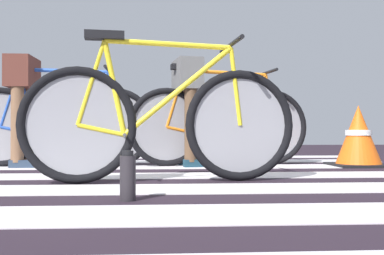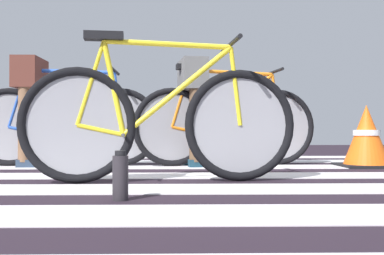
% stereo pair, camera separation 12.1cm
% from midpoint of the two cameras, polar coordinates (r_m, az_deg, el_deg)
% --- Properties ---
extents(ground, '(18.00, 14.00, 0.02)m').
position_cam_midpoint_polar(ground, '(3.41, -7.99, -6.02)').
color(ground, black).
extents(crosswalk_markings, '(5.45, 5.01, 0.00)m').
position_cam_midpoint_polar(crosswalk_markings, '(3.27, -8.68, -6.05)').
color(crosswalk_markings, silver).
rests_on(crosswalk_markings, ground).
extents(bicycle_1_of_3, '(1.73, 0.52, 0.93)m').
position_cam_midpoint_polar(bicycle_1_of_3, '(2.83, -5.21, 0.85)').
color(bicycle_1_of_3, black).
rests_on(bicycle_1_of_3, ground).
extents(bicycle_2_of_3, '(1.74, 0.52, 0.93)m').
position_cam_midpoint_polar(bicycle_2_of_3, '(4.28, -17.36, 0.42)').
color(bicycle_2_of_3, black).
rests_on(bicycle_2_of_3, ground).
extents(cyclist_2_of_3, '(0.31, 0.41, 0.99)m').
position_cam_midpoint_polar(cyclist_2_of_3, '(4.37, -21.32, 3.75)').
color(cyclist_2_of_3, brown).
rests_on(cyclist_2_of_3, ground).
extents(bicycle_3_of_3, '(1.72, 0.54, 0.93)m').
position_cam_midpoint_polar(bicycle_3_of_3, '(4.21, 2.77, 0.42)').
color(bicycle_3_of_3, black).
rests_on(bicycle_3_of_3, ground).
extents(cyclist_3_of_3, '(0.37, 0.44, 0.98)m').
position_cam_midpoint_polar(cyclist_3_of_3, '(4.14, -1.38, 3.85)').
color(cyclist_3_of_3, brown).
rests_on(cyclist_3_of_3, ground).
extents(water_bottle, '(0.07, 0.07, 0.23)m').
position_cam_midpoint_polar(water_bottle, '(2.12, -9.75, -6.17)').
color(water_bottle, '#29252A').
rests_on(water_bottle, ground).
extents(traffic_cone, '(0.49, 0.49, 0.56)m').
position_cam_midpoint_polar(traffic_cone, '(4.38, 19.54, -1.16)').
color(traffic_cone, black).
rests_on(traffic_cone, ground).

